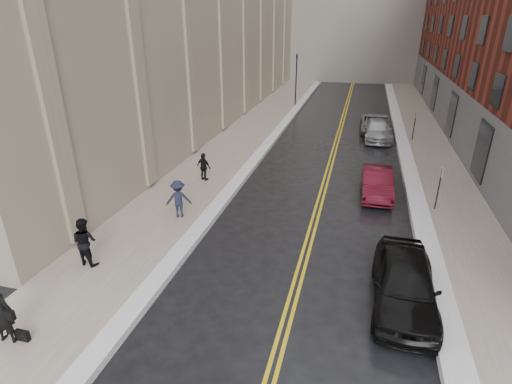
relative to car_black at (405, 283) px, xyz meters
The scene contains 18 objects.
ground 6.02m from the car_black, behind, with size 160.00×160.00×0.00m, color black.
sidewalk_left 18.64m from the car_black, 124.10° to the left, with size 4.00×64.00×0.15m, color gray.
sidewalk_right 15.74m from the car_black, 78.78° to the left, with size 3.00×64.00×0.15m, color gray.
lane_stripe_a 15.85m from the car_black, 103.00° to the left, with size 0.12×64.00×0.01m, color gold.
lane_stripe_b 15.80m from the car_black, 102.15° to the left, with size 0.12×64.00×0.01m, color gold.
snow_ridge_left 17.45m from the car_black, 117.83° to the left, with size 0.70×60.80×0.26m, color white.
snow_ridge_right 15.48m from the car_black, 85.51° to the left, with size 0.85×60.80×0.30m, color white.
traffic_signal 30.72m from the car_black, 106.19° to the left, with size 0.18×0.15×5.20m.
parking_sign_near 7.69m from the car_black, 75.21° to the left, with size 0.06×0.35×2.23m.
parking_sign_far 19.53m from the car_black, 84.24° to the left, with size 0.06×0.35×2.23m.
car_black is the anchor object (origin of this frame).
car_maroon 8.79m from the car_black, 94.83° to the left, with size 1.48×4.23×1.40m, color #4D0D19.
car_silver_near 19.53m from the car_black, 91.69° to the left, with size 1.94×4.78×1.39m, color #A8AAB0.
car_silver_far 21.65m from the car_black, 91.96° to the left, with size 2.22×4.81×1.34m, color gray.
pedestrian_main 11.84m from the car_black, 156.72° to the right, with size 0.73×0.48×2.00m, color black.
pedestrian_a 11.12m from the car_black, behind, with size 0.90×0.70×1.85m, color black.
pedestrian_b 10.09m from the car_black, 159.19° to the left, with size 1.14×0.65×1.76m, color #1B1F32.
pedestrian_c 12.80m from the car_black, 141.26° to the left, with size 0.92×0.38×1.57m, color black.
Camera 1 is at (4.05, -10.66, 8.55)m, focal length 28.00 mm.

